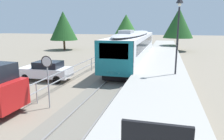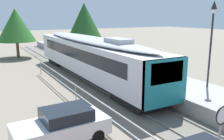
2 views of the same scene
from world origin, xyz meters
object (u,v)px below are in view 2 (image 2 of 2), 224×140
at_px(platform_lamp_mid_platform, 212,28).
at_px(parked_hatchback_white, 62,126).
at_px(commuter_train, 90,54).
at_px(speed_limit_sign, 221,127).

relative_size(platform_lamp_mid_platform, parked_hatchback_white, 1.31).
distance_m(commuter_train, parked_hatchback_white, 11.08).
bearing_deg(speed_limit_sign, parked_hatchback_white, 122.37).
xyz_separation_m(commuter_train, speed_limit_sign, (-2.27, -14.66, -0.02)).
bearing_deg(parked_hatchback_white, speed_limit_sign, -57.63).
bearing_deg(parked_hatchback_white, commuter_train, 59.71).
bearing_deg(commuter_train, speed_limit_sign, -98.81).
relative_size(commuter_train, platform_lamp_mid_platform, 3.67).
height_order(platform_lamp_mid_platform, parked_hatchback_white, platform_lamp_mid_platform).
bearing_deg(commuter_train, parked_hatchback_white, -120.29).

